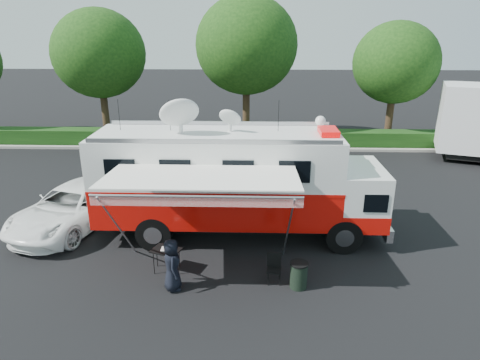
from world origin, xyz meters
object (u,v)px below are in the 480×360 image
at_px(command_truck, 237,181).
at_px(folding_table, 166,251).
at_px(trash_bin, 299,275).
at_px(white_suv, 75,225).

height_order(command_truck, folding_table, command_truck).
height_order(folding_table, trash_bin, trash_bin).
distance_m(white_suv, folding_table, 5.10).
xyz_separation_m(folding_table, trash_bin, (3.94, -0.78, -0.27)).
height_order(command_truck, trash_bin, command_truck).
bearing_deg(command_truck, folding_table, -129.85).
bearing_deg(white_suv, folding_table, -20.13).
bearing_deg(trash_bin, folding_table, 168.86).
relative_size(white_suv, folding_table, 5.46).
xyz_separation_m(white_suv, trash_bin, (8.02, -3.78, 0.40)).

